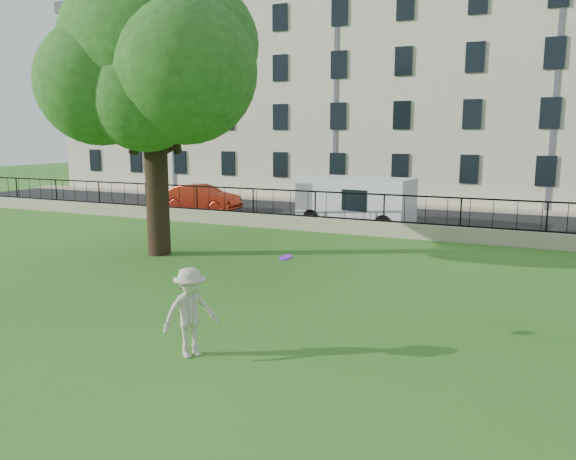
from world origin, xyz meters
The scene contains 11 objects.
ground centered at (0.00, 0.00, 0.00)m, with size 120.00×120.00×0.00m, color #296818.
retaining_wall centered at (0.00, 12.00, 0.30)m, with size 50.00×0.40×0.60m, color gray.
iron_railing centered at (0.00, 12.00, 1.15)m, with size 50.00×0.05×1.13m.
street centered at (0.00, 16.70, 0.01)m, with size 60.00×9.00×0.01m, color black.
sidewalk centered at (0.00, 21.90, 0.06)m, with size 60.00×1.40×0.12m, color gray.
building_row centered at (0.00, 27.57, 6.92)m, with size 56.40×10.40×13.80m.
tree centered at (-6.23, 5.40, 6.59)m, with size 8.04×6.24×9.93m.
man centered at (0.11, -1.79, 0.84)m, with size 1.09×0.63×1.69m, color beige.
frisbee centered at (1.30, -0.18, 1.67)m, with size 0.27×0.27×0.03m, color purple.
red_sedan centered at (-11.00, 15.40, 0.71)m, with size 1.50×4.31×1.42m, color #B52A16.
white_van centered at (-2.00, 14.40, 1.09)m, with size 5.17×2.02×2.17m, color silver.
Camera 1 is at (5.90, -10.04, 4.06)m, focal length 35.00 mm.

